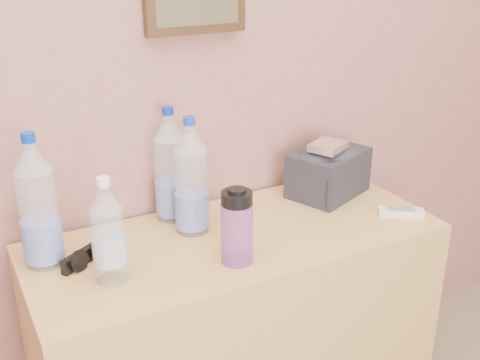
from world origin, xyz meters
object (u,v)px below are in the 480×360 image
Objects in this scene: pet_large_b at (171,170)px; pet_small at (108,237)px; nalgene_bottle at (237,226)px; dresser at (237,340)px; foil_packet at (328,146)px; pet_large_c at (191,182)px; sunglasses at (85,256)px; toiletry_bag at (328,170)px; pet_large_a at (38,208)px; ac_remote at (401,212)px.

pet_large_b is 1.26× the size of pet_small.
pet_small is at bearing 168.36° from nalgene_bottle.
foil_packet is at bearing 13.50° from dresser.
pet_large_c reaches higher than dresser.
toiletry_bag reaches higher than sunglasses.
pet_large_a reaches higher than dresser.
sunglasses reaches higher than dresser.
pet_large_a reaches higher than foil_packet.
dresser is 0.67m from foil_packet.
nalgene_bottle is 0.84× the size of toiletry_bag.
dresser is at bearing -59.15° from pet_large_b.
toiletry_bag is (0.47, 0.25, -0.02)m from nalgene_bottle.
foil_packet is at bearing -0.60° from pet_large_a.
pet_large_c is 0.51m from toiletry_bag.
ac_remote is at bearing 0.81° from nalgene_bottle.
pet_small reaches higher than foil_packet.
ac_remote is 0.27m from toiletry_bag.
pet_large_a is 1.05× the size of pet_large_c.
pet_large_b is 2.56× the size of ac_remote.
pet_small reaches higher than ac_remote.
pet_large_c reaches higher than toiletry_bag.
ac_remote is at bearing -18.86° from pet_large_c.
pet_large_b is 0.33m from nalgene_bottle.
dresser is 0.62m from toiletry_bag.
dresser is 4.29× the size of pet_small.
ac_remote is (0.60, -0.21, -0.14)m from pet_large_c.
nalgene_bottle is at bearing -81.32° from pet_large_c.
pet_large_a reaches higher than pet_large_b.
pet_large_b is at bearing 44.01° from pet_small.
pet_large_c is 0.35m from sunglasses.
pet_large_b is 2.24× the size of sunglasses.
pet_large_c is at bearing 138.74° from dresser.
sunglasses is (-0.04, 0.11, -0.10)m from pet_small.
sunglasses is at bearing -173.90° from pet_large_c.
pet_large_b is at bearing -6.74° from sunglasses.
dresser is 0.54m from pet_large_c.
toiletry_bag is at bearing -27.27° from sunglasses.
dresser is 0.64m from ac_remote.
sunglasses is at bearing 173.04° from dresser.
pet_large_c reaches higher than foil_packet.
pet_large_a reaches higher than nalgene_bottle.
pet_large_a is 0.42m from pet_large_c.
pet_large_c is 0.32m from pet_small.
pet_large_b reaches higher than dresser.
dresser is 0.57m from pet_large_b.
sunglasses is (-0.36, 0.18, -0.08)m from nalgene_bottle.
pet_small is at bearing -151.13° from ac_remote.
pet_large_b is at bearing 167.85° from foil_packet.
ac_remote is at bearing -26.85° from pet_large_b.
pet_small is at bearing -51.16° from pet_large_a.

